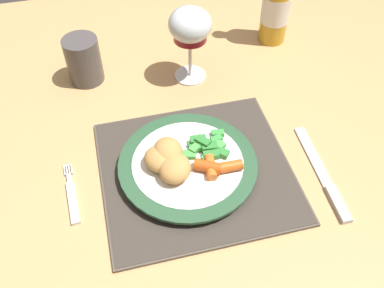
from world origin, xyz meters
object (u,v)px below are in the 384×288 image
object	(u,v)px
dinner_plate	(188,165)
wine_glass	(190,28)
drinking_cup	(83,59)
table_knife	(325,180)
fork	(72,197)
dining_table	(196,133)

from	to	relation	value
dinner_plate	wine_glass	bearing A→B (deg)	75.35
drinking_cup	table_knife	bearing A→B (deg)	-44.93
dinner_plate	drinking_cup	size ratio (longest dim) A/B	2.43
fork	drinking_cup	distance (m)	0.31
table_knife	wine_glass	world-z (taller)	wine_glass
dining_table	fork	xyz separation A→B (m)	(-0.25, -0.18, 0.10)
fork	dining_table	bearing A→B (deg)	35.18
dining_table	fork	size ratio (longest dim) A/B	9.23
dinner_plate	drinking_cup	bearing A→B (deg)	116.71
dining_table	dinner_plate	distance (m)	0.21
table_knife	drinking_cup	world-z (taller)	drinking_cup
dinner_plate	wine_glass	distance (m)	0.27
wine_glass	drinking_cup	size ratio (longest dim) A/B	1.65
dining_table	drinking_cup	distance (m)	0.28
dinner_plate	table_knife	xyz separation A→B (m)	(0.22, -0.08, -0.01)
wine_glass	drinking_cup	xyz separation A→B (m)	(-0.21, 0.04, -0.07)
dining_table	wine_glass	distance (m)	0.23
table_knife	fork	bearing A→B (deg)	170.93
drinking_cup	dinner_plate	bearing A→B (deg)	-63.29
drinking_cup	wine_glass	bearing A→B (deg)	-11.68
table_knife	dinner_plate	bearing A→B (deg)	161.20
fork	wine_glass	distance (m)	0.38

